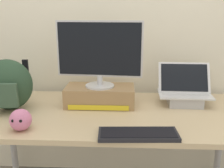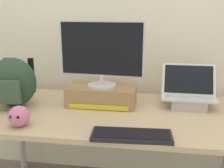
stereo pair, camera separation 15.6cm
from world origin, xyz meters
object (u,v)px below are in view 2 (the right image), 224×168
Objects in this scene: coffee_mug at (16,86)px; open_laptop at (188,97)px; messenger_backpack at (13,82)px; plush_toy at (19,116)px; desktop_monitor at (101,53)px; external_keyboard at (132,135)px; toner_box_yellow at (102,95)px.

open_laptop is at bearing -6.01° from coffee_mug.
messenger_backpack is 2.79× the size of plush_toy.
external_keyboard is at bearing -58.15° from desktop_monitor.
toner_box_yellow is 1.40× the size of messenger_backpack.
plush_toy is (0.33, -0.60, 0.01)m from coffee_mug.
messenger_backpack is at bearing -170.77° from open_laptop.
messenger_backpack is 2.47× the size of coffee_mug.
open_laptop is 3.03× the size of plush_toy.
toner_box_yellow is at bearing -173.86° from open_laptop.
open_laptop is 1.06m from plush_toy.
external_keyboard is at bearing -28.91° from messenger_backpack.
messenger_backpack is at bearing 121.75° from plush_toy.
desktop_monitor is (-0.00, -0.00, 0.29)m from toner_box_yellow.
open_laptop is 1.16m from messenger_backpack.
plush_toy is at bearing -63.89° from messenger_backpack.
plush_toy is at bearing -132.70° from toner_box_yellow.
desktop_monitor is 1.72× the size of messenger_backpack.
open_laptop is at bearing 4.72° from toner_box_yellow.
plush_toy is at bearing -128.35° from desktop_monitor.
external_keyboard is at bearing -122.10° from open_laptop.
toner_box_yellow is 1.11× the size of external_keyboard.
desktop_monitor is 0.62m from external_keyboard.
desktop_monitor is 4.25× the size of coffee_mug.
plush_toy is (-0.62, 0.04, 0.05)m from external_keyboard.
plush_toy is (0.19, -0.31, -0.10)m from messenger_backpack.
messenger_backpack is at bearing -169.15° from toner_box_yellow.
desktop_monitor is at bearing 114.33° from external_keyboard.
external_keyboard is at bearing -33.91° from coffee_mug.
external_keyboard is at bearing -3.91° from plush_toy.
desktop_monitor is 0.61m from messenger_backpack.
desktop_monitor is at bearing -14.41° from coffee_mug.
open_laptop reaches higher than toner_box_yellow.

